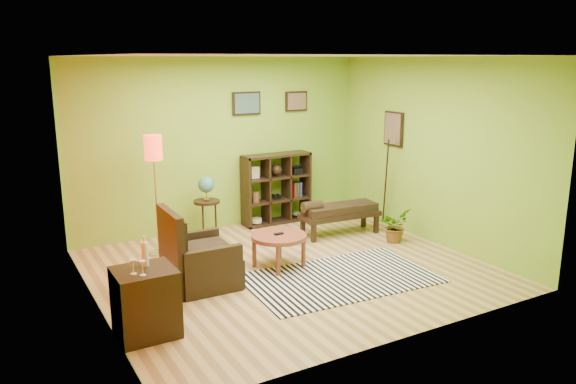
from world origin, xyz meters
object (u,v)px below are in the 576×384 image
cube_shelf (277,188)px  potted_plant (394,229)px  side_cabinet (146,302)px  globe_table (206,192)px  bench (338,211)px  armchair (197,262)px  floor_lamp (154,159)px  coffee_table (279,239)px

cube_shelf → potted_plant: cube_shelf is taller
side_cabinet → potted_plant: side_cabinet is taller
globe_table → bench: (1.89, -0.87, -0.37)m
armchair → side_cabinet: side_cabinet is taller
globe_table → armchair: bearing=-115.6°
side_cabinet → globe_table: (1.74, 2.68, 0.40)m
floor_lamp → globe_table: floor_lamp is taller
potted_plant → coffee_table: bearing=-178.0°
armchair → coffee_table: bearing=3.1°
floor_lamp → potted_plant: size_ratio=3.40×
coffee_table → globe_table: bearing=102.4°
coffee_table → globe_table: (-0.37, 1.67, 0.36)m
bench → floor_lamp: bearing=169.3°
armchair → globe_table: size_ratio=1.02×
armchair → cube_shelf: cube_shelf is taller
bench → potted_plant: bearing=-52.4°
cube_shelf → bench: cube_shelf is taller
cube_shelf → floor_lamp: bearing=-165.9°
potted_plant → bench: bearing=127.6°
cube_shelf → bench: 1.23m
side_cabinet → cube_shelf: bearing=43.1°
coffee_table → floor_lamp: size_ratio=0.43×
cube_shelf → bench: (0.51, -1.10, -0.21)m
bench → potted_plant: (0.56, -0.72, -0.19)m
floor_lamp → bench: bearing=-10.7°
side_cabinet → cube_shelf: 4.27m
side_cabinet → bench: 4.05m
armchair → side_cabinet: size_ratio=0.99×
armchair → potted_plant: armchair is taller
armchair → globe_table: armchair is taller
floor_lamp → bench: 3.01m
globe_table → cube_shelf: size_ratio=0.83×
cube_shelf → potted_plant: 2.15m
side_cabinet → potted_plant: size_ratio=2.00×
armchair → bench: armchair is taller
bench → potted_plant: 0.93m
armchair → bench: size_ratio=0.75×
globe_table → coffee_table: bearing=-77.6°
floor_lamp → potted_plant: (3.34, -1.25, -1.21)m
cube_shelf → potted_plant: (1.07, -1.82, -0.40)m
globe_table → potted_plant: bearing=-33.1°
globe_table → cube_shelf: 1.40m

